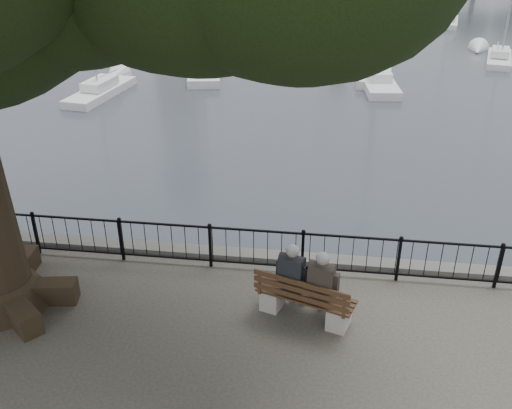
# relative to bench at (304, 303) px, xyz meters

# --- Properties ---
(harbor) EXTENTS (260.00, 260.00, 1.20)m
(harbor) POSITION_rel_bench_xyz_m (-1.13, 2.01, -0.85)
(harbor) COLOR #4E4C45
(harbor) RESTS_ON ground
(railing) EXTENTS (22.06, 0.06, 1.00)m
(railing) POSITION_rel_bench_xyz_m (-1.13, 1.51, 0.21)
(railing) COLOR black
(railing) RESTS_ON ground
(bench) EXTENTS (1.97, 1.14, 1.00)m
(bench) POSITION_rel_bench_xyz_m (0.00, 0.00, 0.00)
(bench) COLOR #A29B8F
(bench) RESTS_ON ground
(person_left) EXTENTS (0.63, 0.86, 1.58)m
(person_left) POSITION_rel_bench_xyz_m (-0.22, 0.19, 0.38)
(person_left) COLOR black
(person_left) RESTS_ON ground
(person_right) EXTENTS (0.63, 0.86, 1.58)m
(person_right) POSITION_rel_bench_xyz_m (0.34, 0.00, 0.38)
(person_right) COLOR #2A2420
(person_right) RESTS_ON ground
(sailboat_a) EXTENTS (2.04, 5.00, 9.08)m
(sailboat_a) POSITION_rel_bench_xyz_m (-10.72, 16.76, -1.06)
(sailboat_a) COLOR white
(sailboat_a) RESTS_ON ground
(sailboat_b) EXTENTS (2.71, 6.04, 11.78)m
(sailboat_b) POSITION_rel_bench_xyz_m (-6.60, 21.31, -1.02)
(sailboat_b) COLOR white
(sailboat_b) RESTS_ON ground
(sailboat_c) EXTENTS (2.06, 5.64, 10.62)m
(sailboat_c) POSITION_rel_bench_xyz_m (2.56, 20.36, -1.04)
(sailboat_c) COLOR white
(sailboat_c) RESTS_ON ground
(sailboat_d) EXTENTS (2.36, 4.82, 8.49)m
(sailboat_d) POSITION_rel_bench_xyz_m (9.92, 26.33, -1.07)
(sailboat_d) COLOR white
(sailboat_d) RESTS_ON ground
(sailboat_e) EXTENTS (2.19, 4.79, 10.97)m
(sailboat_e) POSITION_rel_bench_xyz_m (-15.93, 30.97, -1.00)
(sailboat_e) COLOR white
(sailboat_e) RESTS_ON ground
(sailboat_f) EXTENTS (3.22, 5.59, 10.59)m
(sailboat_f) POSITION_rel_bench_xyz_m (-0.38, 35.72, -1.03)
(sailboat_f) COLOR white
(sailboat_f) RESTS_ON ground
(sailboat_g) EXTENTS (2.24, 5.08, 9.82)m
(sailboat_g) POSITION_rel_bench_xyz_m (8.97, 38.51, -1.04)
(sailboat_g) COLOR white
(sailboat_g) RESTS_ON ground
(sailboat_h) EXTENTS (1.74, 6.06, 13.84)m
(sailboat_h) POSITION_rel_bench_xyz_m (-9.02, 38.15, -0.97)
(sailboat_h) COLOR white
(sailboat_h) RESTS_ON ground
(sailboat_i) EXTENTS (2.18, 6.05, 11.78)m
(sailboat_i) POSITION_rel_bench_xyz_m (2.56, 22.27, -1.02)
(sailboat_i) COLOR white
(sailboat_i) RESTS_ON ground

